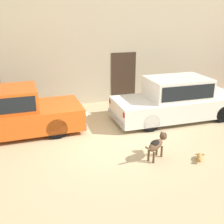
# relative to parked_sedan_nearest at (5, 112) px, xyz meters

# --- Properties ---
(ground_plane) EXTENTS (80.00, 80.00, 0.00)m
(ground_plane) POSITION_rel_parked_sedan_nearest_xyz_m (3.00, -1.54, -0.75)
(ground_plane) COLOR tan
(parked_sedan_nearest) EXTENTS (4.77, 1.99, 1.51)m
(parked_sedan_nearest) POSITION_rel_parked_sedan_nearest_xyz_m (0.00, 0.00, 0.00)
(parked_sedan_nearest) COLOR #D15619
(parked_sedan_nearest) RESTS_ON ground_plane
(parked_sedan_second) EXTENTS (4.80, 1.80, 1.53)m
(parked_sedan_second) POSITION_rel_parked_sedan_nearest_xyz_m (5.84, -0.29, -0.00)
(parked_sedan_second) COLOR silver
(parked_sedan_second) RESTS_ON ground_plane
(stray_dog_spotted) EXTENTS (0.92, 0.67, 0.66)m
(stray_dog_spotted) POSITION_rel_parked_sedan_nearest_xyz_m (3.90, -2.77, -0.33)
(stray_dog_spotted) COLOR brown
(stray_dog_spotted) RESTS_ON ground_plane
(stray_cat) EXTENTS (0.46, 0.51, 0.17)m
(stray_cat) POSITION_rel_parked_sedan_nearest_xyz_m (4.94, -3.22, -0.67)
(stray_cat) COLOR #B77F3D
(stray_cat) RESTS_ON ground_plane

